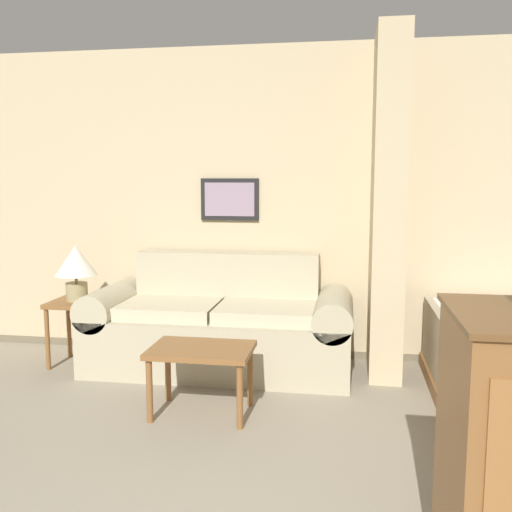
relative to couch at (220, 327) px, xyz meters
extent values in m
cube|color=#CCB78E|center=(0.65, 0.48, 0.97)|extent=(6.97, 0.12, 2.60)
cube|color=#70644E|center=(0.65, 0.41, -0.30)|extent=(6.97, 0.02, 0.06)
cube|color=black|center=(0.00, 0.41, 1.00)|extent=(0.50, 0.02, 0.35)
cube|color=gray|center=(0.00, 0.39, 1.00)|extent=(0.43, 0.01, 0.28)
cube|color=#CCB78E|center=(1.29, 0.11, 0.97)|extent=(0.24, 0.63, 2.60)
cube|color=#B7AD8E|center=(0.00, -0.04, -0.11)|extent=(1.53, 0.84, 0.44)
cube|color=#B7AD8E|center=(0.00, 0.28, 0.34)|extent=(1.53, 0.20, 0.46)
cube|color=#B7AD8E|center=(-0.90, -0.04, -0.11)|extent=(0.26, 0.84, 0.44)
cylinder|color=#B7AD8E|center=(-0.90, -0.04, 0.17)|extent=(0.29, 0.84, 0.29)
cube|color=#B7AD8E|center=(0.90, -0.04, -0.11)|extent=(0.26, 0.84, 0.44)
cylinder|color=#B7AD8E|center=(0.90, -0.04, 0.17)|extent=(0.29, 0.84, 0.29)
cube|color=beige|center=(-0.38, -0.09, 0.16)|extent=(0.75, 0.60, 0.10)
cube|color=beige|center=(0.38, -0.09, 0.16)|extent=(0.75, 0.60, 0.10)
cube|color=brown|center=(0.08, -0.90, 0.09)|extent=(0.65, 0.45, 0.04)
cylinder|color=brown|center=(-0.20, -1.09, -0.13)|extent=(0.04, 0.04, 0.41)
cylinder|color=brown|center=(0.37, -1.09, -0.13)|extent=(0.04, 0.04, 0.41)
cylinder|color=brown|center=(-0.20, -0.72, -0.13)|extent=(0.04, 0.04, 0.41)
cylinder|color=brown|center=(0.37, -0.72, -0.13)|extent=(0.04, 0.04, 0.41)
cube|color=brown|center=(-1.17, -0.08, 0.18)|extent=(0.41, 0.41, 0.04)
cylinder|color=brown|center=(-1.34, -0.26, -0.09)|extent=(0.04, 0.04, 0.50)
cylinder|color=brown|center=(-0.99, -0.26, -0.09)|extent=(0.04, 0.04, 0.50)
cylinder|color=brown|center=(-1.34, 0.09, -0.09)|extent=(0.04, 0.04, 0.50)
cylinder|color=brown|center=(-0.99, 0.09, -0.09)|extent=(0.04, 0.04, 0.50)
cylinder|color=tan|center=(-1.17, -0.08, 0.27)|extent=(0.17, 0.17, 0.15)
cylinder|color=tan|center=(-1.17, -0.08, 0.37)|extent=(0.02, 0.02, 0.06)
cone|color=white|center=(-1.17, -0.08, 0.53)|extent=(0.34, 0.34, 0.24)
camera|label=1|loc=(0.99, -4.33, 1.16)|focal=40.00mm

